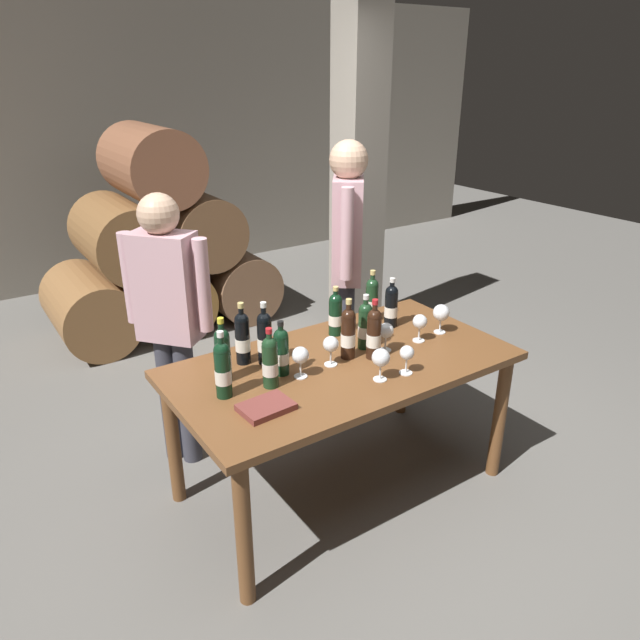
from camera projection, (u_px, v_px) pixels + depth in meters
The scene contains 27 objects.
ground_plane at pixel (340, 485), 3.23m from camera, with size 14.00×14.00×0.00m, color #66635E.
cellar_back_wall at pixel (96, 143), 5.87m from camera, with size 10.00×0.24×2.80m, color gray.
barrel_stack at pixel (160, 253), 4.94m from camera, with size 1.86×0.90×1.69m.
stone_pillar at pixel (358, 178), 4.59m from camera, with size 0.32×0.32×2.60m, color gray.
dining_table at pixel (342, 377), 2.96m from camera, with size 1.70×0.90×0.76m.
wine_bottle_0 at pixel (281, 351), 2.76m from camera, with size 0.07×0.07×0.27m.
wine_bottle_1 at pixel (223, 369), 2.56m from camera, with size 0.07×0.07×0.31m.
wine_bottle_2 at pixel (348, 333), 2.91m from camera, with size 0.07×0.07×0.31m.
wine_bottle_3 at pixel (270, 361), 2.65m from camera, with size 0.07×0.07×0.29m.
wine_bottle_4 at pixel (223, 354), 2.69m from camera, with size 0.07×0.07×0.32m.
wine_bottle_5 at pixel (265, 337), 2.86m from camera, with size 0.07×0.07×0.32m.
wine_bottle_6 at pixel (391, 306), 3.27m from camera, with size 0.07×0.07×0.28m.
wine_bottle_7 at pixel (335, 314), 3.17m from camera, with size 0.07×0.07×0.28m.
wine_bottle_8 at pixel (372, 299), 3.34m from camera, with size 0.07×0.07×0.30m.
wine_bottle_9 at pixel (374, 333), 2.91m from camera, with size 0.07×0.07×0.31m.
wine_bottle_10 at pixel (242, 337), 2.86m from camera, with size 0.07×0.07×0.32m.
wine_bottle_11 at pixel (365, 325), 3.02m from camera, with size 0.07×0.07×0.29m.
wine_glass_0 at pixel (300, 356), 2.73m from camera, with size 0.08×0.08×0.15m.
wine_glass_1 at pixel (381, 358), 2.71m from camera, with size 0.09×0.09×0.16m.
wine_glass_2 at pixel (441, 313), 3.19m from camera, with size 0.09×0.09×0.16m.
wine_glass_3 at pixel (407, 354), 2.77m from camera, with size 0.07×0.07×0.14m.
wine_glass_4 at pixel (331, 345), 2.85m from camera, with size 0.08×0.08×0.15m.
wine_glass_5 at pixel (420, 322), 3.10m from camera, with size 0.08×0.08×0.15m.
wine_glass_6 at pixel (386, 331), 2.99m from camera, with size 0.08×0.08×0.15m.
tasting_notebook at pixel (266, 407), 2.50m from camera, with size 0.22×0.16×0.03m, color brown.
sommelier_presenting at pixel (347, 251), 3.68m from camera, with size 0.34×0.41×1.72m.
taster_seated_left at pixel (169, 311), 3.10m from camera, with size 0.35×0.40×1.54m.
Camera 1 is at (-1.55, -2.10, 2.11)m, focal length 33.13 mm.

